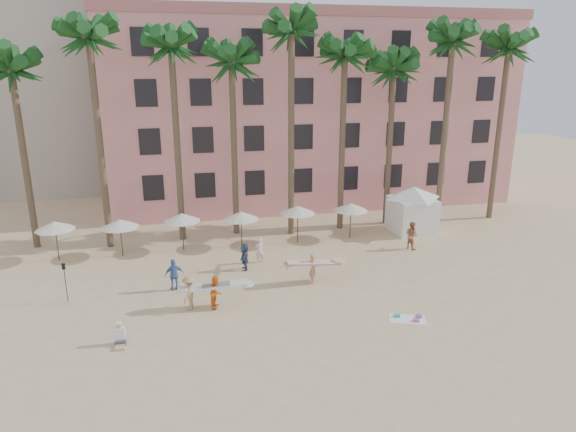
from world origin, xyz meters
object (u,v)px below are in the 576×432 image
(carrier_yellow, at_px, (313,266))
(pink_hotel, at_px, (306,111))
(cabana, at_px, (412,205))
(carrier_white, at_px, (216,291))

(carrier_yellow, bearing_deg, pink_hotel, 77.01)
(cabana, distance_m, carrier_yellow, 12.41)
(cabana, xyz_separation_m, carrier_yellow, (-9.78, -7.57, -1.06))
(pink_hotel, bearing_deg, carrier_yellow, -102.99)
(carrier_yellow, relative_size, carrier_white, 0.97)
(pink_hotel, relative_size, cabana, 7.44)
(carrier_white, bearing_deg, pink_hotel, 64.95)
(pink_hotel, xyz_separation_m, carrier_white, (-10.51, -22.48, -7.06))
(pink_hotel, height_order, carrier_white, pink_hotel)
(pink_hotel, relative_size, carrier_white, 10.70)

